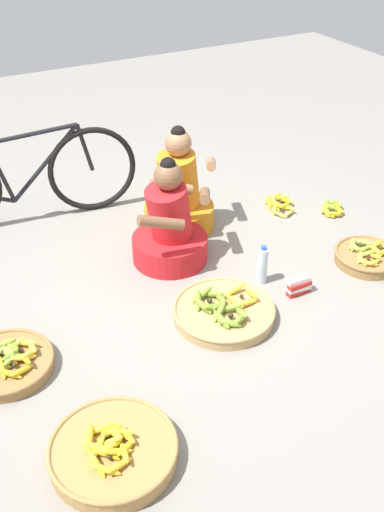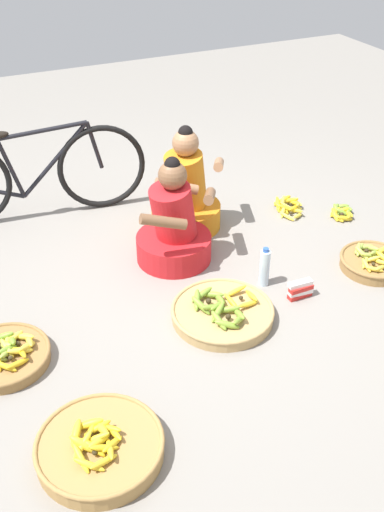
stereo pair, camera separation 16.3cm
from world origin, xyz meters
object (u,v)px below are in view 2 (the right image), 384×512
(water_bottle, at_px, (264,268))
(packet_carton_stack, at_px, (300,290))
(banana_basket_front_left, at_px, (222,312))
(banana_basket_back_left, at_px, (100,447))
(vendor_woman_front, at_px, (174,229))
(bicycle_leaning, at_px, (34,174))
(banana_basket_front_center, at_px, (4,355))
(loose_bananas_mid_left, at_px, (289,206))
(vendor_woman_behind, at_px, (186,196))
(loose_bananas_front_right, at_px, (342,212))
(banana_basket_back_center, at_px, (373,262))

(water_bottle, bearing_deg, packet_carton_stack, -57.86)
(banana_basket_front_left, height_order, banana_basket_back_left, banana_basket_back_left)
(vendor_woman_front, height_order, bicycle_leaning, vendor_woman_front)
(banana_basket_front_center, xyz_separation_m, loose_bananas_mid_left, (2.37, 0.80, -0.02))
(vendor_woman_behind, relative_size, loose_bananas_front_right, 3.10)
(vendor_woman_behind, height_order, banana_basket_front_center, vendor_woman_behind)
(banana_basket_front_left, xyz_separation_m, banana_basket_front_center, (-1.27, 0.18, 0.00))
(banana_basket_back_left, xyz_separation_m, water_bottle, (1.38, 0.84, 0.08))
(bicycle_leaning, bearing_deg, banana_basket_back_center, -41.33)
(vendor_woman_front, distance_m, banana_basket_front_center, 1.39)
(banana_basket_front_center, distance_m, banana_basket_back_center, 2.45)
(vendor_woman_behind, distance_m, banana_basket_back_left, 2.13)
(vendor_woman_front, relative_size, banana_basket_front_center, 1.47)
(banana_basket_front_center, height_order, banana_basket_back_center, banana_basket_front_center)
(vendor_woman_behind, xyz_separation_m, banana_basket_front_center, (-1.53, -0.91, -0.21))
(vendor_woman_front, height_order, banana_basket_front_left, vendor_woman_front)
(banana_basket_back_center, bearing_deg, packet_carton_stack, -174.30)
(banana_basket_front_center, height_order, water_bottle, water_bottle)
(loose_bananas_mid_left, bearing_deg, banana_basket_back_center, -85.13)
(banana_basket_front_center, height_order, banana_basket_back_left, banana_basket_back_left)
(loose_bananas_mid_left, bearing_deg, bicycle_leaning, 157.98)
(bicycle_leaning, xyz_separation_m, loose_bananas_mid_left, (1.82, -0.73, -0.33))
(vendor_woman_front, distance_m, banana_basket_back_left, 1.69)
(banana_basket_back_left, distance_m, packet_carton_stack, 1.64)
(vendor_woman_behind, distance_m, loose_bananas_front_right, 1.25)
(banana_basket_back_center, bearing_deg, vendor_woman_front, 150.06)
(water_bottle, bearing_deg, vendor_woman_behind, 99.57)
(vendor_woman_front, height_order, banana_basket_back_left, vendor_woman_front)
(loose_bananas_front_right, bearing_deg, banana_basket_front_center, -168.70)
(vendor_woman_behind, height_order, banana_basket_back_left, vendor_woman_behind)
(banana_basket_back_left, bearing_deg, water_bottle, 31.24)
(banana_basket_back_center, bearing_deg, vendor_woman_behind, 131.41)
(vendor_woman_behind, bearing_deg, water_bottle, -80.43)
(vendor_woman_front, xyz_separation_m, packet_carton_stack, (0.55, -0.74, -0.18))
(banana_basket_front_left, relative_size, banana_basket_front_center, 1.20)
(loose_bananas_front_right, distance_m, water_bottle, 1.15)
(bicycle_leaning, distance_m, water_bottle, 1.90)
(loose_bananas_front_right, height_order, water_bottle, water_bottle)
(loose_bananas_mid_left, relative_size, packet_carton_stack, 1.97)
(bicycle_leaning, bearing_deg, banana_basket_front_left, -67.20)
(banana_basket_front_center, xyz_separation_m, loose_bananas_front_right, (2.69, 0.54, -0.02))
(water_bottle, bearing_deg, loose_bananas_front_right, 26.93)
(banana_basket_front_left, relative_size, water_bottle, 2.24)
(bicycle_leaning, distance_m, banana_basket_back_left, 2.38)
(banana_basket_back_left, distance_m, water_bottle, 1.62)
(vendor_woman_front, xyz_separation_m, bicycle_leaning, (-0.71, 0.99, 0.11))
(banana_basket_back_left, xyz_separation_m, banana_basket_back_center, (2.16, 0.68, -0.00))
(vendor_woman_front, height_order, banana_basket_front_center, vendor_woman_front)
(banana_basket_back_left, height_order, banana_basket_back_center, banana_basket_back_left)
(vendor_woman_front, bearing_deg, loose_bananas_front_right, -0.24)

